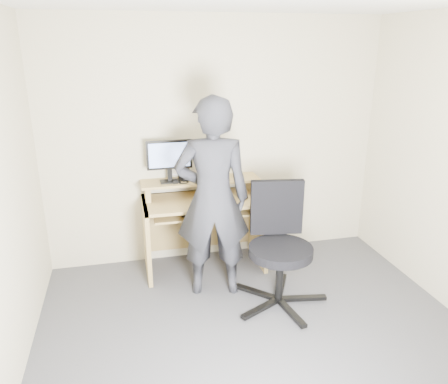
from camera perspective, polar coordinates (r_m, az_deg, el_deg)
name	(u,v)px	position (r m, az deg, el deg)	size (l,w,h in m)	color
ground	(267,354)	(3.53, 5.63, -20.28)	(3.50, 3.50, 0.00)	#4F4F54
back_wall	(216,142)	(4.53, -1.01, 6.48)	(3.50, 0.02, 2.50)	beige
desk	(202,215)	(4.49, -2.85, -3.03)	(1.20, 0.60, 0.91)	tan
monitor	(169,157)	(4.31, -7.15, 4.51)	(0.45, 0.12, 0.42)	black
external_drive	(184,170)	(4.41, -5.29, 2.85)	(0.07, 0.13, 0.20)	black
travel_mug	(220,170)	(4.42, -0.50, 2.83)	(0.08, 0.08, 0.18)	#AEAFB3
smartphone	(237,177)	(4.51, 1.73, 2.01)	(0.07, 0.13, 0.01)	black
charger	(175,182)	(4.33, -6.43, 1.34)	(0.04, 0.04, 0.04)	black
headphones	(176,178)	(4.48, -6.31, 1.84)	(0.16, 0.16, 0.02)	silver
keyboard	(204,210)	(4.29, -2.69, -2.41)	(0.46, 0.18, 0.03)	black
mouse	(243,198)	(4.33, 2.54, -0.74)	(0.10, 0.06, 0.04)	black
office_chair	(279,241)	(3.88, 7.21, -6.38)	(0.83, 0.83, 1.06)	black
person	(213,199)	(3.87, -1.50, -0.92)	(0.67, 0.44, 1.83)	black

